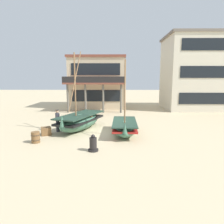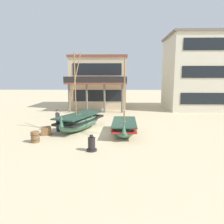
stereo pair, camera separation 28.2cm
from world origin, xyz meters
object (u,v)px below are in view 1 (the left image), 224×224
(fisherman_by_hull, at_px, (58,121))
(cargo_crate, at_px, (46,131))
(fishing_boat_near_left, at_px, (80,121))
(capstan_winch, at_px, (93,144))
(harbor_building_main, at_px, (98,82))
(wooden_barrel, at_px, (36,137))
(harbor_building_annex, at_px, (205,73))
(fishing_boat_centre_large, at_px, (125,127))

(fisherman_by_hull, bearing_deg, cargo_crate, -123.09)
(fishing_boat_near_left, xyz_separation_m, fisherman_by_hull, (-1.59, -0.69, 0.15))
(fishing_boat_near_left, relative_size, capstan_winch, 6.36)
(harbor_building_main, bearing_deg, capstan_winch, -86.32)
(wooden_barrel, height_order, harbor_building_main, harbor_building_main)
(fishing_boat_near_left, bearing_deg, capstan_winch, -72.66)
(fishing_boat_near_left, bearing_deg, harbor_building_annex, 38.77)
(harbor_building_main, bearing_deg, harbor_building_annex, -7.54)
(fishing_boat_centre_large, height_order, capstan_winch, fishing_boat_centre_large)
(fisherman_by_hull, bearing_deg, fishing_boat_centre_large, -6.94)
(fishing_boat_near_left, relative_size, wooden_barrel, 8.59)
(fishing_boat_centre_large, height_order, harbor_building_main, harbor_building_main)
(fishing_boat_near_left, relative_size, fishing_boat_centre_large, 1.13)
(capstan_winch, relative_size, wooden_barrel, 1.35)
(fishing_boat_near_left, height_order, harbor_building_annex, harbor_building_annex)
(harbor_building_main, bearing_deg, fishing_boat_near_left, -91.36)
(wooden_barrel, bearing_deg, harbor_building_annex, 41.92)
(wooden_barrel, bearing_deg, harbor_building_main, 81.43)
(capstan_winch, bearing_deg, harbor_building_annex, 51.67)
(fisherman_by_hull, height_order, harbor_building_annex, harbor_building_annex)
(fishing_boat_centre_large, distance_m, wooden_barrel, 6.04)
(capstan_winch, bearing_deg, wooden_barrel, 158.99)
(fishing_boat_centre_large, xyz_separation_m, harbor_building_annex, (11.20, 13.04, 4.22))
(capstan_winch, height_order, harbor_building_annex, harbor_building_annex)
(capstan_winch, bearing_deg, cargo_crate, 138.77)
(fishing_boat_near_left, distance_m, harbor_building_main, 13.93)
(capstan_winch, distance_m, cargo_crate, 4.92)
(fishing_boat_near_left, xyz_separation_m, harbor_building_annex, (14.62, 11.74, 4.07))
(capstan_winch, xyz_separation_m, harbor_building_annex, (13.11, 16.58, 4.38))
(fishing_boat_centre_large, height_order, cargo_crate, fishing_boat_centre_large)
(fishing_boat_near_left, distance_m, harbor_building_annex, 19.19)
(harbor_building_annex, bearing_deg, cargo_crate, -141.55)
(fishing_boat_centre_large, height_order, wooden_barrel, fishing_boat_centre_large)
(cargo_crate, relative_size, harbor_building_annex, 0.06)
(fishing_boat_near_left, bearing_deg, fisherman_by_hull, -156.63)
(fisherman_by_hull, height_order, wooden_barrel, fisherman_by_hull)
(fishing_boat_centre_large, distance_m, harbor_building_main, 15.53)
(cargo_crate, xyz_separation_m, harbor_building_main, (2.51, 15.24, 3.21))
(wooden_barrel, bearing_deg, fishing_boat_near_left, 56.57)
(wooden_barrel, relative_size, cargo_crate, 1.05)
(capstan_winch, relative_size, cargo_crate, 1.41)
(cargo_crate, bearing_deg, fishing_boat_centre_large, 3.11)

